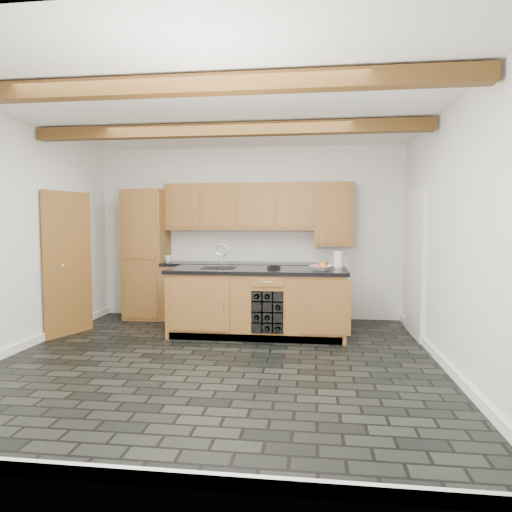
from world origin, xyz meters
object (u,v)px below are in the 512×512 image
at_px(island, 258,302).
at_px(kitchen_scale, 274,267).
at_px(fruit_bowl, 321,268).
at_px(paper_towel, 338,259).

height_order(island, kitchen_scale, kitchen_scale).
xyz_separation_m(island, kitchen_scale, (0.22, -0.02, 0.49)).
xyz_separation_m(fruit_bowl, paper_towel, (0.25, 0.50, 0.08)).
distance_m(fruit_bowl, paper_towel, 0.56).
distance_m(island, fruit_bowl, 1.01).
bearing_deg(kitchen_scale, paper_towel, 6.40).
bearing_deg(paper_towel, fruit_bowl, -116.40).
relative_size(kitchen_scale, fruit_bowl, 0.67).
relative_size(island, kitchen_scale, 12.95).
xyz_separation_m(kitchen_scale, fruit_bowl, (0.65, -0.14, 0.01)).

